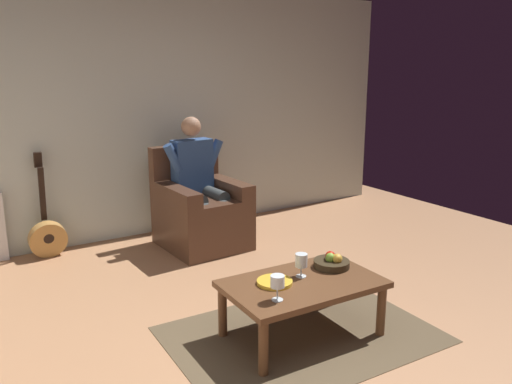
# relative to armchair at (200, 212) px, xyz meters

# --- Properties ---
(ground_plane) EXTENTS (7.65, 7.65, 0.00)m
(ground_plane) POSITION_rel_armchair_xyz_m (0.58, 2.28, -0.34)
(ground_plane) COLOR #AD7953
(wall_back) EXTENTS (6.78, 0.06, 2.55)m
(wall_back) POSITION_rel_armchair_xyz_m (0.58, -0.68, 0.93)
(wall_back) COLOR silver
(wall_back) RESTS_ON ground
(rug) EXTENTS (1.76, 1.28, 0.01)m
(rug) POSITION_rel_armchair_xyz_m (0.23, 1.97, -0.33)
(rug) COLOR brown
(rug) RESTS_ON ground
(armchair) EXTENTS (0.76, 0.85, 0.98)m
(armchair) POSITION_rel_armchair_xyz_m (0.00, 0.00, 0.00)
(armchair) COLOR #4D3122
(armchair) RESTS_ON ground
(person_seated) EXTENTS (0.65, 0.58, 1.27)m
(person_seated) POSITION_rel_armchair_xyz_m (0.00, -0.02, 0.34)
(person_seated) COLOR #2E4B7C
(person_seated) RESTS_ON ground
(coffee_table) EXTENTS (1.04, 0.66, 0.39)m
(coffee_table) POSITION_rel_armchair_xyz_m (0.23, 1.97, -0.00)
(coffee_table) COLOR brown
(coffee_table) RESTS_ON ground
(guitar) EXTENTS (0.34, 0.20, 0.99)m
(guitar) POSITION_rel_armchair_xyz_m (1.36, -0.48, -0.12)
(guitar) COLOR #BB8643
(guitar) RESTS_ON ground
(wine_glass_near) EXTENTS (0.09, 0.09, 0.16)m
(wine_glass_near) POSITION_rel_armchair_xyz_m (0.53, 2.11, 0.16)
(wine_glass_near) COLOR silver
(wine_glass_near) RESTS_ON coffee_table
(wine_glass_far) EXTENTS (0.08, 0.08, 0.16)m
(wine_glass_far) POSITION_rel_armchair_xyz_m (0.19, 1.90, 0.16)
(wine_glass_far) COLOR silver
(wine_glass_far) RESTS_ON coffee_table
(fruit_bowl) EXTENTS (0.25, 0.25, 0.11)m
(fruit_bowl) POSITION_rel_armchair_xyz_m (-0.09, 1.88, 0.09)
(fruit_bowl) COLOR #322717
(fruit_bowl) RESTS_ON coffee_table
(decorative_dish) EXTENTS (0.23, 0.23, 0.02)m
(decorative_dish) POSITION_rel_armchair_xyz_m (0.41, 1.90, 0.06)
(decorative_dish) COLOR gold
(decorative_dish) RESTS_ON coffee_table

